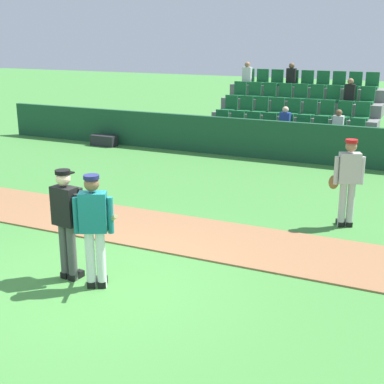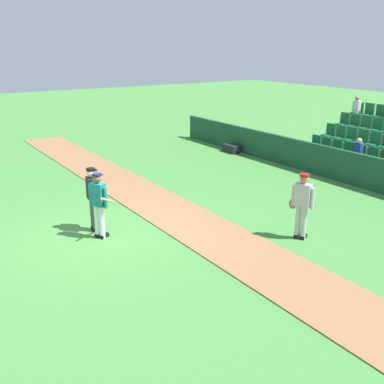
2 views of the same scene
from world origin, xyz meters
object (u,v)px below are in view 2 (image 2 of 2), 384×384
batter_teal_jersey (99,203)px  runner_grey_jersey (302,204)px  umpire_home_plate (93,196)px  equipment_bag (231,149)px

batter_teal_jersey → runner_grey_jersey: (2.91, 4.33, -0.01)m
runner_grey_jersey → umpire_home_plate: bearing=-129.2°
umpire_home_plate → equipment_bag: bearing=121.1°
batter_teal_jersey → equipment_bag: batter_teal_jersey is taller
runner_grey_jersey → equipment_bag: runner_grey_jersey is taller
batter_teal_jersey → umpire_home_plate: bearing=172.2°
batter_teal_jersey → equipment_bag: 10.85m
umpire_home_plate → runner_grey_jersey: bearing=50.8°
batter_teal_jersey → equipment_bag: (-5.96, 9.03, -0.79)m
umpire_home_plate → equipment_bag: size_ratio=1.96×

